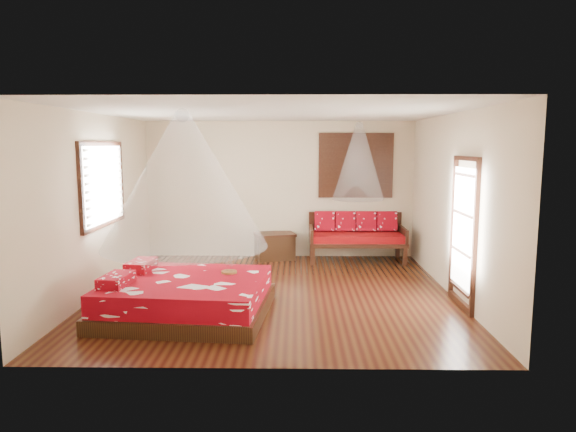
# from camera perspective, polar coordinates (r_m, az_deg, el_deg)

# --- Properties ---
(room) EXTENTS (5.54, 5.54, 2.84)m
(room) POSITION_cam_1_polar(r_m,az_deg,el_deg) (7.89, -1.53, 1.23)
(room) COLOR black
(room) RESTS_ON ground
(bed) EXTENTS (2.34, 2.15, 0.64)m
(bed) POSITION_cam_1_polar(r_m,az_deg,el_deg) (7.26, -11.29, -8.77)
(bed) COLOR black
(bed) RESTS_ON floor
(daybed) EXTENTS (1.91, 0.85, 0.97)m
(daybed) POSITION_cam_1_polar(r_m,az_deg,el_deg) (10.45, 7.61, -2.06)
(daybed) COLOR black
(daybed) RESTS_ON floor
(storage_chest) EXTENTS (0.91, 0.76, 0.54)m
(storage_chest) POSITION_cam_1_polar(r_m,az_deg,el_deg) (10.49, -1.49, -3.34)
(storage_chest) COLOR black
(storage_chest) RESTS_ON floor
(shutter_panel) EXTENTS (1.52, 0.06, 1.32)m
(shutter_panel) POSITION_cam_1_polar(r_m,az_deg,el_deg) (10.63, 7.54, 5.59)
(shutter_panel) COLOR black
(shutter_panel) RESTS_ON wall_back
(window_left) EXTENTS (0.10, 1.74, 1.34)m
(window_left) POSITION_cam_1_polar(r_m,az_deg,el_deg) (8.61, -19.83, 3.33)
(window_left) COLOR black
(window_left) RESTS_ON wall_left
(glazed_door) EXTENTS (0.08, 1.02, 2.16)m
(glazed_door) POSITION_cam_1_polar(r_m,az_deg,el_deg) (7.71, 18.88, -1.83)
(glazed_door) COLOR black
(glazed_door) RESTS_ON floor
(wine_tray) EXTENTS (0.22, 0.22, 0.18)m
(wine_tray) POSITION_cam_1_polar(r_m,az_deg,el_deg) (7.42, -6.56, -5.95)
(wine_tray) COLOR brown
(wine_tray) RESTS_ON bed
(mosquito_net_main) EXTENTS (2.23, 2.23, 1.80)m
(mosquito_net_main) POSITION_cam_1_polar(r_m,az_deg,el_deg) (6.97, -11.48, 3.91)
(mosquito_net_main) COLOR white
(mosquito_net_main) RESTS_ON ceiling
(mosquito_net_daybed) EXTENTS (1.01, 1.01, 1.50)m
(mosquito_net_daybed) POSITION_cam_1_polar(r_m,az_deg,el_deg) (10.16, 7.85, 6.04)
(mosquito_net_daybed) COLOR white
(mosquito_net_daybed) RESTS_ON ceiling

